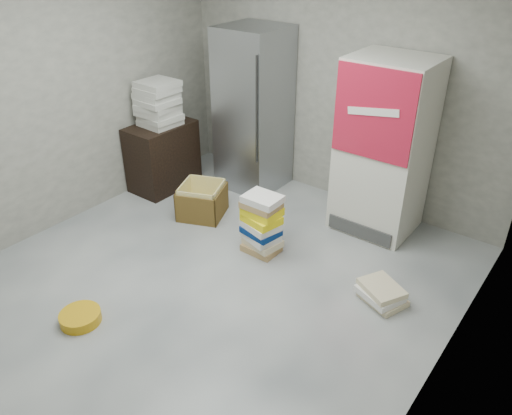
{
  "coord_description": "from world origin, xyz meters",
  "views": [
    {
      "loc": [
        2.54,
        -2.33,
        2.86
      ],
      "look_at": [
        0.23,
        0.7,
        0.68
      ],
      "focal_mm": 35.0,
      "sensor_mm": 36.0,
      "label": 1
    }
  ],
  "objects": [
    {
      "name": "phonebook_stack_side",
      "position": [
        1.36,
        1.0,
        0.08
      ],
      "size": [
        0.46,
        0.42,
        0.16
      ],
      "rotation": [
        0.0,
        0.0,
        -0.41
      ],
      "color": "beige",
      "rests_on": "ground"
    },
    {
      "name": "supply_box_stack",
      "position": [
        -1.72,
        1.4,
        1.06
      ],
      "size": [
        0.44,
        0.44,
        0.52
      ],
      "color": "silver",
      "rests_on": "wood_shelf"
    },
    {
      "name": "steel_fridge",
      "position": [
        -0.9,
        2.13,
        0.95
      ],
      "size": [
        0.7,
        0.72,
        1.9
      ],
      "color": "#A2A5AA",
      "rests_on": "ground"
    },
    {
      "name": "phonebook_stack_main",
      "position": [
        0.08,
        0.98,
        0.32
      ],
      "size": [
        0.41,
        0.36,
        0.64
      ],
      "rotation": [
        0.0,
        0.0,
        -0.14
      ],
      "color": "tan",
      "rests_on": "ground"
    },
    {
      "name": "room_shell",
      "position": [
        0.0,
        0.0,
        1.8
      ],
      "size": [
        4.04,
        5.04,
        2.82
      ],
      "color": "#A19D91",
      "rests_on": "ground"
    },
    {
      "name": "coke_cooler",
      "position": [
        0.75,
        2.12,
        0.9
      ],
      "size": [
        0.8,
        0.73,
        1.8
      ],
      "color": "silver",
      "rests_on": "ground"
    },
    {
      "name": "wood_shelf",
      "position": [
        -1.73,
        1.4,
        0.4
      ],
      "size": [
        0.5,
        0.8,
        0.8
      ],
      "primitive_type": "cube",
      "color": "black",
      "rests_on": "ground"
    },
    {
      "name": "cardboard_box",
      "position": [
        -0.87,
        1.15,
        0.16
      ],
      "size": [
        0.61,
        0.61,
        0.38
      ],
      "rotation": [
        0.0,
        0.0,
        0.4
      ],
      "color": "yellow",
      "rests_on": "ground"
    },
    {
      "name": "ground",
      "position": [
        0.0,
        0.0,
        0.0
      ],
      "size": [
        5.0,
        5.0,
        0.0
      ],
      "primitive_type": "plane",
      "color": "beige",
      "rests_on": "ground"
    },
    {
      "name": "bucket_lid",
      "position": [
        -0.49,
        -0.74,
        0.04
      ],
      "size": [
        0.4,
        0.4,
        0.09
      ],
      "primitive_type": "cylinder",
      "rotation": [
        0.0,
        0.0,
        -0.21
      ],
      "color": "gold",
      "rests_on": "ground"
    }
  ]
}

